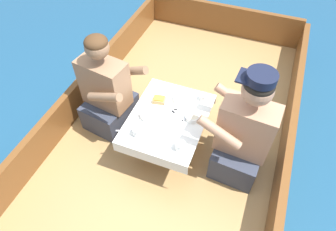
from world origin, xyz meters
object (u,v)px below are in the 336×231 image
person_port (107,93)px  sandwich (159,100)px  person_starboard (243,134)px  coffee_cup_starboard (180,146)px  coffee_cup_center (204,97)px  coffee_cup_port (138,131)px

person_port → sandwich: 0.48m
person_starboard → coffee_cup_starboard: size_ratio=9.59×
coffee_cup_starboard → coffee_cup_center: coffee_cup_starboard is taller
person_starboard → person_port: bearing=1.0°
person_starboard → coffee_cup_port: (-0.75, -0.26, 0.00)m
person_port → coffee_cup_center: person_port is taller
person_port → coffee_cup_starboard: bearing=-13.7°
sandwich → coffee_cup_starboard: 0.50m
person_starboard → coffee_cup_center: (-0.39, 0.28, -0.01)m
coffee_cup_port → person_port: bearing=144.6°
person_starboard → coffee_cup_starboard: (-0.41, -0.27, -0.00)m
person_starboard → coffee_cup_starboard: bearing=37.5°
coffee_cup_port → person_starboard: bearing=19.0°
coffee_cup_center → coffee_cup_starboard: bearing=-91.7°
sandwich → coffee_cup_starboard: size_ratio=1.08×
coffee_cup_port → coffee_cup_starboard: bearing=-1.8°
person_port → coffee_cup_port: person_port is taller
person_port → coffee_cup_port: 0.55m
person_port → person_starboard: bearing=5.9°
person_starboard → coffee_cup_port: person_starboard is taller
person_starboard → sandwich: person_starboard is taller
person_port → coffee_cup_center: 0.84m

